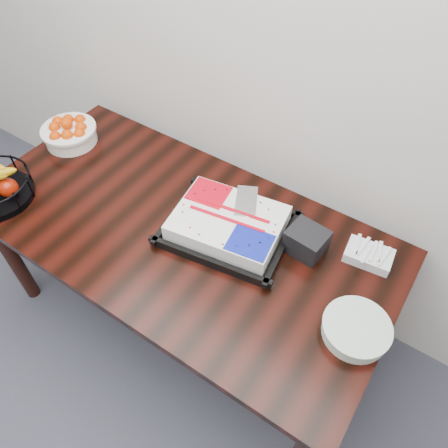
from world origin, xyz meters
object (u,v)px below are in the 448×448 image
Objects in this scene: cake_tray at (228,225)px; tangerine_bowl at (68,130)px; napkin_box at (306,241)px; table at (180,240)px; plate_stack at (356,330)px.

tangerine_bowl is at bearing 176.66° from cake_tray.
cake_tray is at bearing -162.48° from napkin_box.
table is at bearing -159.04° from napkin_box.
tangerine_bowl is at bearing -178.27° from napkin_box.
plate_stack is at bearing -12.70° from cake_tray.
napkin_box reaches higher than plate_stack.
plate_stack reaches higher than table.
napkin_box is at bearing 1.73° from tangerine_bowl.
table is 3.32× the size of cake_tray.
plate_stack is (0.61, -0.14, -0.02)m from cake_tray.
napkin_box is at bearing 17.52° from cake_tray.
napkin_box is at bearing 20.96° from table.
cake_tray is 0.62m from plate_stack.
plate_stack is at bearing -37.09° from napkin_box.
tangerine_bowl reaches higher than table.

